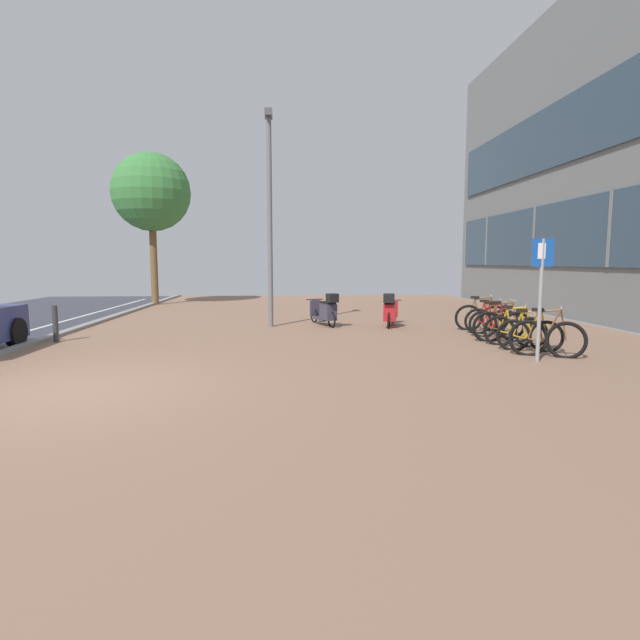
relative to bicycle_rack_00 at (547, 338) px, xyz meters
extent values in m
cube|color=#86634E|center=(-3.38, -2.02, -0.38)|extent=(14.40, 40.00, 0.05)
cube|color=slate|center=(3.97, 4.25, 2.35)|extent=(0.10, 0.12, 2.09)
cube|color=slate|center=(3.97, 8.51, 2.35)|extent=(0.10, 0.12, 2.09)
cube|color=slate|center=(3.97, 12.78, 2.35)|extent=(0.10, 0.12, 2.09)
torus|color=black|center=(-0.30, 0.15, -0.02)|extent=(0.69, 0.41, 0.74)
torus|color=black|center=(0.30, -0.16, -0.02)|extent=(0.69, 0.41, 0.74)
cylinder|color=brown|center=(0.06, -0.03, 0.24)|extent=(0.31, 0.18, 0.65)
cylinder|color=brown|center=(-0.12, 0.06, 0.22)|extent=(0.14, 0.10, 0.59)
cylinder|color=brown|center=(0.01, -0.01, 0.53)|extent=(0.38, 0.22, 0.09)
cylinder|color=brown|center=(-0.18, 0.10, -0.05)|extent=(0.24, 0.15, 0.08)
cylinder|color=brown|center=(-0.23, 0.12, 0.24)|extent=(0.16, 0.10, 0.54)
cylinder|color=brown|center=(0.25, -0.13, 0.27)|extent=(0.15, 0.10, 0.59)
cube|color=black|center=(-0.16, 0.09, 0.55)|extent=(0.24, 0.18, 0.06)
cylinder|color=#ADADB2|center=(0.19, -0.10, 0.61)|extent=(0.24, 0.44, 0.02)
torus|color=black|center=(-0.32, 0.74, -0.05)|extent=(0.65, 0.33, 0.68)
torus|color=black|center=(0.25, 0.49, -0.05)|extent=(0.65, 0.33, 0.68)
cylinder|color=#BA8616|center=(0.03, 0.59, 0.20)|extent=(0.29, 0.16, 0.59)
cylinder|color=#BA8616|center=(-0.15, 0.67, 0.17)|extent=(0.14, 0.09, 0.54)
cylinder|color=#BA8616|center=(-0.02, 0.61, 0.46)|extent=(0.36, 0.18, 0.08)
cylinder|color=#BA8616|center=(-0.21, 0.69, -0.07)|extent=(0.23, 0.12, 0.07)
cylinder|color=#BA8616|center=(-0.25, 0.71, 0.20)|extent=(0.16, 0.09, 0.49)
cylinder|color=#BA8616|center=(0.20, 0.51, 0.22)|extent=(0.14, 0.08, 0.54)
cube|color=black|center=(-0.19, 0.69, 0.48)|extent=(0.24, 0.17, 0.06)
cylinder|color=#ADADB2|center=(0.15, 0.54, 0.53)|extent=(0.21, 0.45, 0.02)
torus|color=black|center=(-0.33, 1.39, -0.04)|extent=(0.63, 0.40, 0.69)
torus|color=black|center=(0.22, 1.08, -0.04)|extent=(0.63, 0.40, 0.69)
cylinder|color=#BF8D15|center=(0.00, 1.20, 0.20)|extent=(0.29, 0.19, 0.60)
cylinder|color=#BF8D15|center=(-0.17, 1.30, 0.18)|extent=(0.14, 0.10, 0.55)
cylinder|color=#BF8D15|center=(-0.04, 1.23, 0.47)|extent=(0.35, 0.22, 0.08)
cylinder|color=#BF8D15|center=(-0.23, 1.33, -0.07)|extent=(0.23, 0.15, 0.07)
cylinder|color=#BF8D15|center=(-0.27, 1.36, 0.20)|extent=(0.16, 0.10, 0.50)
cylinder|color=#BF8D15|center=(0.17, 1.11, 0.23)|extent=(0.14, 0.10, 0.55)
cube|color=black|center=(-0.21, 1.32, 0.49)|extent=(0.24, 0.19, 0.06)
cylinder|color=#ADADB2|center=(0.12, 1.13, 0.55)|extent=(0.26, 0.43, 0.02)
torus|color=black|center=(-0.36, 1.91, -0.02)|extent=(0.73, 0.21, 0.73)
torus|color=black|center=(0.26, 1.79, -0.02)|extent=(0.73, 0.21, 0.73)
cylinder|color=brown|center=(0.01, 1.84, 0.24)|extent=(0.31, 0.09, 0.64)
cylinder|color=brown|center=(-0.18, 1.88, 0.21)|extent=(0.14, 0.06, 0.58)
cylinder|color=brown|center=(-0.04, 1.85, 0.53)|extent=(0.38, 0.11, 0.09)
cylinder|color=brown|center=(-0.25, 1.89, -0.05)|extent=(0.25, 0.07, 0.08)
cylinder|color=brown|center=(-0.29, 1.90, 0.24)|extent=(0.16, 0.05, 0.53)
cylinder|color=brown|center=(0.20, 1.81, 0.26)|extent=(0.15, 0.06, 0.58)
cube|color=black|center=(-0.23, 1.89, 0.54)|extent=(0.23, 0.13, 0.06)
cylinder|color=#ADADB2|center=(0.14, 1.82, 0.60)|extent=(0.11, 0.48, 0.02)
torus|color=black|center=(-0.21, 2.61, -0.05)|extent=(0.63, 0.36, 0.68)
torus|color=black|center=(0.34, 2.33, -0.05)|extent=(0.63, 0.36, 0.68)
cylinder|color=#A11A14|center=(0.12, 2.44, 0.19)|extent=(0.29, 0.17, 0.59)
cylinder|color=#A11A14|center=(-0.05, 2.53, 0.17)|extent=(0.14, 0.09, 0.54)
cylinder|color=#A11A14|center=(0.07, 2.47, 0.46)|extent=(0.35, 0.20, 0.08)
cylinder|color=#A11A14|center=(-0.11, 2.56, -0.07)|extent=(0.23, 0.13, 0.07)
cylinder|color=#A11A14|center=(-0.15, 2.58, 0.19)|extent=(0.15, 0.09, 0.49)
cylinder|color=#A11A14|center=(0.29, 2.36, 0.22)|extent=(0.14, 0.09, 0.54)
cube|color=black|center=(-0.09, 2.55, 0.48)|extent=(0.24, 0.18, 0.06)
cylinder|color=#ADADB2|center=(0.24, 2.38, 0.53)|extent=(0.24, 0.44, 0.02)
torus|color=black|center=(-0.11, 3.19, -0.05)|extent=(0.66, 0.29, 0.67)
torus|color=black|center=(0.49, 2.98, -0.05)|extent=(0.66, 0.29, 0.67)
cylinder|color=maroon|center=(0.25, 3.07, 0.19)|extent=(0.31, 0.14, 0.59)
cylinder|color=maroon|center=(0.07, 3.13, 0.17)|extent=(0.14, 0.08, 0.54)
cylinder|color=maroon|center=(0.20, 3.09, 0.46)|extent=(0.38, 0.16, 0.08)
cylinder|color=maroon|center=(0.01, 3.15, -0.07)|extent=(0.24, 0.11, 0.07)
cylinder|color=maroon|center=(-0.04, 3.17, 0.19)|extent=(0.16, 0.08, 0.49)
cylinder|color=maroon|center=(0.44, 3.00, 0.22)|extent=(0.15, 0.08, 0.54)
cube|color=black|center=(0.02, 3.15, 0.48)|extent=(0.24, 0.16, 0.06)
cylinder|color=#ADADB2|center=(0.38, 3.02, 0.53)|extent=(0.18, 0.46, 0.02)
torus|color=black|center=(-0.13, 3.81, -0.03)|extent=(0.70, 0.29, 0.72)
torus|color=black|center=(0.51, 3.60, -0.03)|extent=(0.70, 0.29, 0.72)
cylinder|color=brown|center=(0.26, 3.69, 0.23)|extent=(0.32, 0.14, 0.63)
cylinder|color=brown|center=(0.07, 3.75, 0.20)|extent=(0.15, 0.08, 0.57)
cylinder|color=brown|center=(0.21, 3.70, 0.51)|extent=(0.40, 0.16, 0.08)
cylinder|color=brown|center=(0.00, 3.77, -0.06)|extent=(0.26, 0.11, 0.08)
cylinder|color=brown|center=(-0.06, 3.79, 0.23)|extent=(0.17, 0.08, 0.52)
cylinder|color=brown|center=(0.46, 3.62, 0.25)|extent=(0.15, 0.08, 0.57)
cube|color=black|center=(0.02, 3.77, 0.53)|extent=(0.24, 0.15, 0.06)
cylinder|color=#ADADB2|center=(0.40, 3.64, 0.58)|extent=(0.17, 0.46, 0.02)
torus|color=black|center=(-2.18, 4.28, -0.14)|extent=(0.18, 0.47, 0.48)
torus|color=black|center=(-1.80, 5.53, -0.14)|extent=(0.18, 0.47, 0.48)
cube|color=red|center=(-1.99, 4.91, -0.16)|extent=(0.48, 0.78, 0.08)
cube|color=red|center=(-2.11, 4.50, 0.07)|extent=(0.45, 0.64, 0.47)
cube|color=black|center=(-2.11, 4.50, 0.33)|extent=(0.40, 0.58, 0.06)
cylinder|color=red|center=(-1.81, 5.51, 0.10)|extent=(0.10, 0.13, 0.48)
cube|color=red|center=(-1.83, 5.44, 0.08)|extent=(0.33, 0.17, 0.47)
cylinder|color=black|center=(-1.82, 5.48, 0.33)|extent=(0.51, 0.18, 0.03)
cube|color=black|center=(-2.19, 4.23, 0.48)|extent=(0.35, 0.35, 0.24)
torus|color=black|center=(-3.72, 4.59, -0.14)|extent=(0.20, 0.47, 0.48)
torus|color=black|center=(-4.13, 5.84, -0.14)|extent=(0.20, 0.47, 0.48)
cube|color=#363446|center=(-3.92, 5.22, -0.16)|extent=(0.50, 0.79, 0.08)
cube|color=#363446|center=(-3.79, 4.82, 0.07)|extent=(0.47, 0.64, 0.45)
cube|color=black|center=(-3.79, 4.82, 0.32)|extent=(0.41, 0.58, 0.06)
cylinder|color=#363446|center=(-4.12, 5.81, 0.10)|extent=(0.10, 0.14, 0.49)
cube|color=#363446|center=(-4.10, 5.74, 0.08)|extent=(0.33, 0.18, 0.48)
cylinder|color=black|center=(-4.12, 5.79, 0.34)|extent=(0.50, 0.19, 0.03)
cube|color=black|center=(-3.70, 4.55, 0.47)|extent=(0.35, 0.35, 0.24)
cylinder|color=black|center=(-10.79, 1.94, -0.04)|extent=(0.20, 0.62, 0.62)
cylinder|color=gray|center=(-0.42, -0.46, 0.76)|extent=(0.07, 0.07, 2.23)
cube|color=#174BA8|center=(-0.42, -0.48, 1.63)|extent=(0.40, 0.02, 0.50)
cube|color=white|center=(-0.45, -0.49, 1.66)|extent=(0.14, 0.01, 0.28)
cylinder|color=slate|center=(-5.40, 4.95, 2.47)|extent=(0.14, 0.14, 5.65)
cube|color=#4C4C51|center=(-5.40, 4.95, 5.42)|extent=(0.20, 0.52, 0.18)
cylinder|color=brown|center=(-10.49, 12.67, 1.43)|extent=(0.30, 0.30, 3.56)
sphere|color=#3A7C3B|center=(-10.49, 12.67, 4.33)|extent=(3.22, 3.22, 3.22)
cylinder|color=#38383D|center=(-10.23, 2.57, 0.07)|extent=(0.12, 0.12, 0.84)
camera|label=1|loc=(-5.04, -9.28, 1.47)|focal=28.46mm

